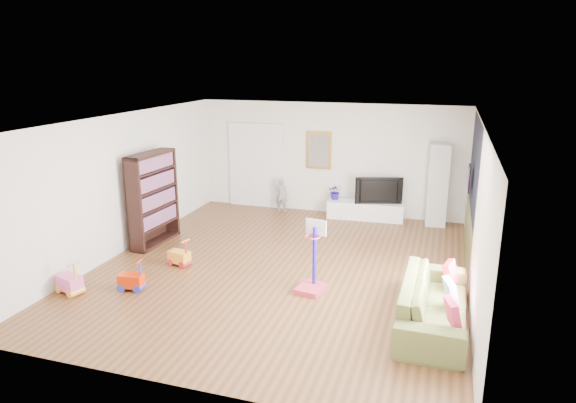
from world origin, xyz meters
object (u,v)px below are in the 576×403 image
(sofa, at_px, (434,303))
(basketball_hoop, at_px, (311,257))
(bookshelf, at_px, (153,199))
(media_console, at_px, (365,210))

(sofa, height_order, basketball_hoop, basketball_hoop)
(sofa, bearing_deg, basketball_hoop, 76.00)
(sofa, xyz_separation_m, basketball_hoop, (-1.96, 0.52, 0.26))
(basketball_hoop, bearing_deg, sofa, -5.47)
(sofa, bearing_deg, bookshelf, 73.16)
(basketball_hoop, bearing_deg, media_console, 96.47)
(media_console, xyz_separation_m, sofa, (1.74, -4.76, 0.13))
(media_console, bearing_deg, basketball_hoop, -96.23)
(media_console, height_order, basketball_hoop, basketball_hoop)
(media_console, height_order, bookshelf, bookshelf)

